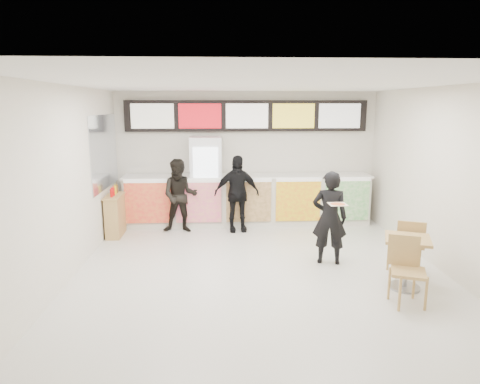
{
  "coord_description": "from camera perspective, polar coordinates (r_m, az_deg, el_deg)",
  "views": [
    {
      "loc": [
        -0.66,
        -6.42,
        2.69
      ],
      "look_at": [
        -0.27,
        1.2,
        1.14
      ],
      "focal_mm": 32.0,
      "sensor_mm": 36.0,
      "label": 1
    }
  ],
  "objects": [
    {
      "name": "floor",
      "position": [
        7.0,
        2.76,
        -11.13
      ],
      "size": [
        7.0,
        7.0,
        0.0
      ],
      "primitive_type": "plane",
      "color": "beige",
      "rests_on": "ground"
    },
    {
      "name": "ceiling",
      "position": [
        6.46,
        3.03,
        14.24
      ],
      "size": [
        7.0,
        7.0,
        0.0
      ],
      "primitive_type": "plane",
      "rotation": [
        3.14,
        0.0,
        0.0
      ],
      "color": "white",
      "rests_on": "wall_back"
    },
    {
      "name": "wall_back",
      "position": [
        10.02,
        0.86,
        4.68
      ],
      "size": [
        6.0,
        0.0,
        6.0
      ],
      "primitive_type": "plane",
      "rotation": [
        1.57,
        0.0,
        0.0
      ],
      "color": "silver",
      "rests_on": "floor"
    },
    {
      "name": "wall_left",
      "position": [
        6.94,
        -22.59,
        0.74
      ],
      "size": [
        0.0,
        7.0,
        7.0
      ],
      "primitive_type": "plane",
      "rotation": [
        1.57,
        0.0,
        1.57
      ],
      "color": "silver",
      "rests_on": "floor"
    },
    {
      "name": "wall_right",
      "position": [
        7.49,
        26.38,
        1.15
      ],
      "size": [
        0.0,
        7.0,
        7.0
      ],
      "primitive_type": "plane",
      "rotation": [
        1.57,
        0.0,
        -1.57
      ],
      "color": "silver",
      "rests_on": "floor"
    },
    {
      "name": "service_counter",
      "position": [
        9.77,
        1.01,
        -1.01
      ],
      "size": [
        5.56,
        0.77,
        1.14
      ],
      "color": "silver",
      "rests_on": "floor"
    },
    {
      "name": "menu_board",
      "position": [
        9.86,
        0.91,
        10.11
      ],
      "size": [
        5.5,
        0.14,
        0.7
      ],
      "color": "black",
      "rests_on": "wall_back"
    },
    {
      "name": "drinks_fridge",
      "position": [
        9.68,
        -4.52,
        1.43
      ],
      "size": [
        0.7,
        0.67,
        2.0
      ],
      "color": "white",
      "rests_on": "floor"
    },
    {
      "name": "mirror_panel",
      "position": [
        9.22,
        -17.62,
        5.12
      ],
      "size": [
        0.01,
        2.0,
        1.5
      ],
      "primitive_type": "cube",
      "color": "#B2B7BF",
      "rests_on": "wall_left"
    },
    {
      "name": "customer_main",
      "position": [
        7.45,
        11.85,
        -3.38
      ],
      "size": [
        0.66,
        0.5,
        1.62
      ],
      "primitive_type": "imported",
      "rotation": [
        0.0,
        0.0,
        2.92
      ],
      "color": "black",
      "rests_on": "floor"
    },
    {
      "name": "customer_left",
      "position": [
        9.2,
        -8.01,
        -0.52
      ],
      "size": [
        0.79,
        0.63,
        1.58
      ],
      "primitive_type": "imported",
      "rotation": [
        0.0,
        0.0,
        -0.04
      ],
      "color": "black",
      "rests_on": "floor"
    },
    {
      "name": "customer_mid",
      "position": [
        9.17,
        -0.44,
        -0.21
      ],
      "size": [
        1.01,
        0.51,
        1.66
      ],
      "primitive_type": "imported",
      "rotation": [
        0.0,
        0.0,
        0.11
      ],
      "color": "black",
      "rests_on": "floor"
    },
    {
      "name": "pizza_slice",
      "position": [
        6.95,
        12.9,
        -1.54
      ],
      "size": [
        0.36,
        0.36,
        0.02
      ],
      "color": "beige",
      "rests_on": "customer_main"
    },
    {
      "name": "cafe_table",
      "position": [
        6.83,
        21.33,
        -7.62
      ],
      "size": [
        0.98,
        1.65,
        0.93
      ],
      "rotation": [
        0.0,
        0.0,
        -0.37
      ],
      "color": "tan",
      "rests_on": "floor"
    },
    {
      "name": "condiment_ledge",
      "position": [
        9.3,
        -16.3,
        -2.95
      ],
      "size": [
        0.31,
        0.77,
        1.03
      ],
      "color": "tan",
      "rests_on": "floor"
    }
  ]
}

